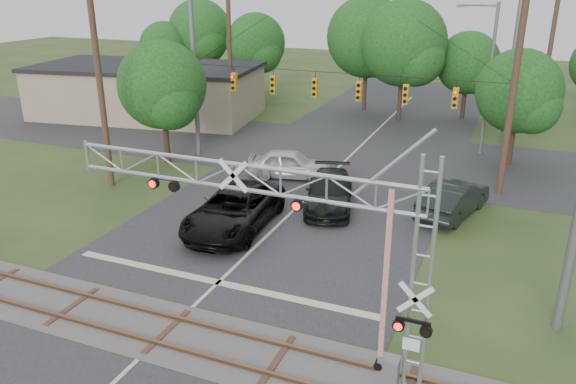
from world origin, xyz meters
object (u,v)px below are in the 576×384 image
at_px(crossing_gantry, 304,241).
at_px(traffic_signal_span, 352,80).
at_px(sedan_silver, 290,164).
at_px(commercial_building, 147,91).
at_px(car_dark, 329,192).
at_px(streetlight, 487,72).
at_px(pickup_black, 234,210).

bearing_deg(crossing_gantry, traffic_signal_span, 102.46).
distance_m(sedan_silver, commercial_building, 20.09).
distance_m(car_dark, streetlight, 14.92).
bearing_deg(pickup_black, car_dark, 48.47).
bearing_deg(traffic_signal_span, pickup_black, -105.57).
xyz_separation_m(sedan_silver, commercial_building, (-17.23, 10.24, 1.33)).
bearing_deg(traffic_signal_span, car_dark, -83.98).
bearing_deg(crossing_gantry, streetlight, 83.86).
relative_size(traffic_signal_span, car_dark, 3.42).
bearing_deg(crossing_gantry, car_dark, 105.09).
distance_m(car_dark, commercial_building, 25.01).
bearing_deg(sedan_silver, pickup_black, 169.92).
xyz_separation_m(traffic_signal_span, streetlight, (6.82, 7.29, -0.19)).
height_order(crossing_gantry, streetlight, streetlight).
distance_m(sedan_silver, streetlight, 14.27).
distance_m(traffic_signal_span, pickup_black, 11.08).
distance_m(traffic_signal_span, sedan_silver, 6.00).
height_order(crossing_gantry, traffic_signal_span, traffic_signal_span).
bearing_deg(pickup_black, commercial_building, 130.57).
relative_size(car_dark, streetlight, 0.58).
relative_size(traffic_signal_span, streetlight, 1.99).
xyz_separation_m(crossing_gantry, car_dark, (-3.48, 12.91, -3.63)).
bearing_deg(car_dark, sedan_silver, 120.66).
bearing_deg(traffic_signal_span, streetlight, 46.91).
xyz_separation_m(crossing_gantry, pickup_black, (-6.75, 8.69, -3.52)).
distance_m(commercial_building, streetlight, 27.30).
bearing_deg(traffic_signal_span, commercial_building, 157.74).
relative_size(sedan_silver, commercial_building, 0.25).
height_order(pickup_black, streetlight, streetlight).
height_order(sedan_silver, streetlight, streetlight).
height_order(pickup_black, commercial_building, commercial_building).
bearing_deg(sedan_silver, traffic_signal_span, -70.02).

